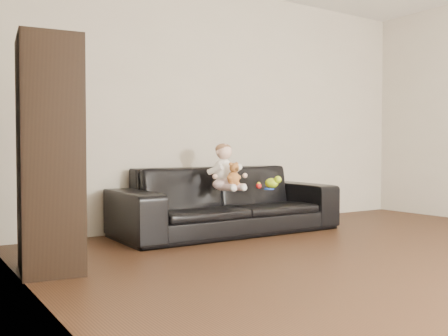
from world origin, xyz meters
TOP-DOWN VIEW (x-y plane):
  - wall_back at (0.00, 2.75)m, footprint 5.00×0.00m
  - wall_left at (-2.50, 0.00)m, footprint 0.00×5.50m
  - sofa at (-0.41, 2.25)m, footprint 2.25×0.89m
  - cabinet at (-2.28, 1.57)m, footprint 0.46×0.59m
  - shelf_item at (-2.26, 1.57)m, footprint 0.21×0.27m
  - baby at (-0.51, 2.13)m, footprint 0.33×0.40m
  - teddy_bear at (-0.50, 1.99)m, footprint 0.14×0.14m
  - toy_green at (0.07, 2.13)m, footprint 0.14×0.16m
  - toy_rattle at (-0.08, 2.16)m, footprint 0.08×0.08m
  - toy_blue_disc at (-0.06, 2.02)m, footprint 0.13×0.13m

SIDE VIEW (x-z plane):
  - sofa at x=-0.41m, z-range 0.00..0.66m
  - toy_blue_disc at x=-0.06m, z-range 0.43..0.45m
  - toy_rattle at x=-0.08m, z-range 0.43..0.49m
  - toy_green at x=0.07m, z-range 0.43..0.54m
  - teddy_bear at x=-0.50m, z-range 0.48..0.70m
  - baby at x=-0.51m, z-range 0.40..0.86m
  - cabinet at x=-2.28m, z-range 0.00..1.57m
  - shelf_item at x=-2.26m, z-range 1.00..1.28m
  - wall_back at x=0.00m, z-range -1.20..3.80m
  - wall_left at x=-2.50m, z-range -1.45..4.05m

